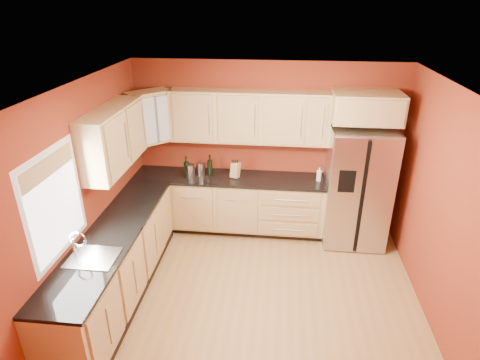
# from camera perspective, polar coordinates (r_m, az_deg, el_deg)

# --- Properties ---
(floor) EXTENTS (4.00, 4.00, 0.00)m
(floor) POSITION_cam_1_polar(r_m,az_deg,el_deg) (5.12, 2.21, -17.28)
(floor) COLOR #A2763F
(floor) RESTS_ON ground
(ceiling) EXTENTS (4.00, 4.00, 0.00)m
(ceiling) POSITION_cam_1_polar(r_m,az_deg,el_deg) (3.88, 2.85, 12.46)
(ceiling) COLOR silver
(ceiling) RESTS_ON wall_back
(wall_back) EXTENTS (4.00, 0.04, 2.60)m
(wall_back) POSITION_cam_1_polar(r_m,az_deg,el_deg) (6.17, 3.76, 4.62)
(wall_back) COLOR maroon
(wall_back) RESTS_ON floor
(wall_left) EXTENTS (0.04, 4.00, 2.60)m
(wall_left) POSITION_cam_1_polar(r_m,az_deg,el_deg) (4.88, -21.67, -2.94)
(wall_left) COLOR maroon
(wall_left) RESTS_ON floor
(wall_right) EXTENTS (0.04, 4.00, 2.60)m
(wall_right) POSITION_cam_1_polar(r_m,az_deg,el_deg) (4.70, 27.74, -5.28)
(wall_right) COLOR maroon
(wall_right) RESTS_ON floor
(base_cabinets_back) EXTENTS (2.90, 0.60, 0.88)m
(base_cabinets_back) POSITION_cam_1_polar(r_m,az_deg,el_deg) (6.30, -1.60, -3.49)
(base_cabinets_back) COLOR tan
(base_cabinets_back) RESTS_ON floor
(base_cabinets_left) EXTENTS (0.60, 2.80, 0.88)m
(base_cabinets_left) POSITION_cam_1_polar(r_m,az_deg,el_deg) (5.20, -17.16, -11.59)
(base_cabinets_left) COLOR tan
(base_cabinets_left) RESTS_ON floor
(countertop_back) EXTENTS (2.90, 0.62, 0.04)m
(countertop_back) POSITION_cam_1_polar(r_m,az_deg,el_deg) (6.08, -1.66, 0.28)
(countertop_back) COLOR black
(countertop_back) RESTS_ON base_cabinets_back
(countertop_left) EXTENTS (0.62, 2.80, 0.04)m
(countertop_left) POSITION_cam_1_polar(r_m,az_deg,el_deg) (4.94, -17.72, -7.30)
(countertop_left) COLOR black
(countertop_left) RESTS_ON base_cabinets_left
(upper_cabinets_back) EXTENTS (2.30, 0.33, 0.75)m
(upper_cabinets_back) POSITION_cam_1_polar(r_m,az_deg,el_deg) (5.87, 1.36, 8.98)
(upper_cabinets_back) COLOR tan
(upper_cabinets_back) RESTS_ON wall_back
(upper_cabinets_left) EXTENTS (0.33, 1.35, 0.75)m
(upper_cabinets_left) POSITION_cam_1_polar(r_m,az_deg,el_deg) (5.21, -17.48, 5.75)
(upper_cabinets_left) COLOR tan
(upper_cabinets_left) RESTS_ON wall_left
(corner_upper_cabinet) EXTENTS (0.67, 0.67, 0.75)m
(corner_upper_cabinet) POSITION_cam_1_polar(r_m,az_deg,el_deg) (5.99, -12.60, 8.74)
(corner_upper_cabinet) COLOR tan
(corner_upper_cabinet) RESTS_ON wall_back
(over_fridge_cabinet) EXTENTS (0.92, 0.60, 0.40)m
(over_fridge_cabinet) POSITION_cam_1_polar(r_m,az_deg,el_deg) (5.77, 17.55, 9.88)
(over_fridge_cabinet) COLOR tan
(over_fridge_cabinet) RESTS_ON wall_back
(refrigerator) EXTENTS (0.90, 0.75, 1.78)m
(refrigerator) POSITION_cam_1_polar(r_m,az_deg,el_deg) (6.09, 16.28, -0.87)
(refrigerator) COLOR #B3B3B8
(refrigerator) RESTS_ON floor
(window) EXTENTS (0.03, 0.90, 1.00)m
(window) POSITION_cam_1_polar(r_m,az_deg,el_deg) (4.38, -24.78, -3.07)
(window) COLOR white
(window) RESTS_ON wall_left
(sink_faucet) EXTENTS (0.50, 0.42, 0.30)m
(sink_faucet) POSITION_cam_1_polar(r_m,az_deg,el_deg) (4.48, -20.44, -8.77)
(sink_faucet) COLOR silver
(sink_faucet) RESTS_ON countertop_left
(canister_left) EXTENTS (0.16, 0.16, 0.21)m
(canister_left) POSITION_cam_1_polar(r_m,az_deg,el_deg) (6.06, -7.07, 1.27)
(canister_left) COLOR #B3B3B8
(canister_left) RESTS_ON countertop_back
(canister_right) EXTENTS (0.15, 0.15, 0.20)m
(canister_right) POSITION_cam_1_polar(r_m,az_deg,el_deg) (6.12, -5.61, 1.57)
(canister_right) COLOR #B3B3B8
(canister_right) RESTS_ON countertop_back
(wine_bottle_a) EXTENTS (0.10, 0.10, 0.33)m
(wine_bottle_a) POSITION_cam_1_polar(r_m,az_deg,el_deg) (6.08, -4.29, 2.11)
(wine_bottle_a) COLOR black
(wine_bottle_a) RESTS_ON countertop_back
(wine_bottle_b) EXTENTS (0.08, 0.08, 0.34)m
(wine_bottle_b) POSITION_cam_1_polar(r_m,az_deg,el_deg) (6.05, -7.62, 1.87)
(wine_bottle_b) COLOR black
(wine_bottle_b) RESTS_ON countertop_back
(knife_block) EXTENTS (0.15, 0.14, 0.23)m
(knife_block) POSITION_cam_1_polar(r_m,az_deg,el_deg) (6.02, -0.67, 1.45)
(knife_block) COLOR tan
(knife_block) RESTS_ON countertop_back
(soap_dispenser) EXTENTS (0.09, 0.09, 0.21)m
(soap_dispenser) POSITION_cam_1_polar(r_m,az_deg,el_deg) (6.02, 11.18, 0.80)
(soap_dispenser) COLOR white
(soap_dispenser) RESTS_ON countertop_back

